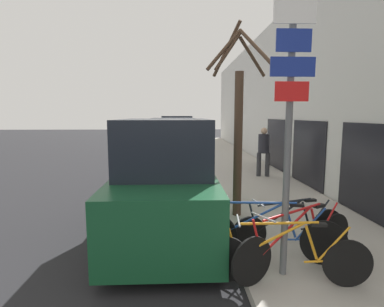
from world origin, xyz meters
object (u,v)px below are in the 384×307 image
at_px(parked_car_3, 174,133).
at_px(pedestrian_near, 264,148).
at_px(street_tree, 238,124).
at_px(signpost, 289,117).
at_px(parked_car_1, 174,151).
at_px(parked_car_2, 176,138).
at_px(bicycle_3, 290,227).
at_px(bicycle_2, 268,235).
at_px(bicycle_1, 298,242).
at_px(parked_car_0, 166,183).
at_px(bicycle_0, 286,257).

relative_size(parked_car_3, pedestrian_near, 2.40).
bearing_deg(street_tree, signpost, -85.95).
relative_size(signpost, parked_car_1, 0.81).
bearing_deg(parked_car_3, pedestrian_near, -77.74).
distance_m(parked_car_2, street_tree, 11.26).
relative_size(bicycle_3, parked_car_1, 0.44).
distance_m(bicycle_2, pedestrian_near, 6.65).
height_order(bicycle_1, bicycle_3, bicycle_1).
relative_size(signpost, pedestrian_near, 2.15).
height_order(bicycle_3, parked_car_1, parked_car_1).
height_order(bicycle_1, parked_car_2, parked_car_2).
distance_m(parked_car_0, parked_car_2, 11.73).
xyz_separation_m(bicycle_3, pedestrian_near, (1.23, 6.00, 0.67)).
bearing_deg(parked_car_0, street_tree, 21.39).
height_order(bicycle_0, bicycle_2, bicycle_2).
bearing_deg(bicycle_1, bicycle_2, 24.00).
relative_size(parked_car_0, pedestrian_near, 2.52).
relative_size(bicycle_1, street_tree, 0.51).
xyz_separation_m(bicycle_0, bicycle_1, (0.33, 0.41, 0.02)).
bearing_deg(parked_car_0, pedestrian_near, 55.14).
bearing_deg(bicycle_0, bicycle_2, 9.75).
bearing_deg(parked_car_3, bicycle_0, -88.28).
relative_size(bicycle_0, bicycle_3, 1.07).
height_order(bicycle_2, pedestrian_near, pedestrian_near).
distance_m(bicycle_1, pedestrian_near, 6.84).
height_order(parked_car_2, parked_car_3, parked_car_2).
distance_m(bicycle_0, parked_car_2, 14.05).
bearing_deg(bicycle_1, signpost, 92.57).
relative_size(bicycle_2, parked_car_3, 0.52).
relative_size(signpost, parked_car_2, 0.87).
xyz_separation_m(signpost, parked_car_1, (-1.69, 7.54, -1.35)).
distance_m(bicycle_0, parked_car_0, 2.83).
bearing_deg(parked_car_3, bicycle_3, -86.56).
relative_size(bicycle_2, pedestrian_near, 1.26).
bearing_deg(signpost, bicycle_0, -104.40).
height_order(bicycle_0, parked_car_3, parked_car_3).
relative_size(bicycle_2, parked_car_2, 0.51).
bearing_deg(parked_car_0, bicycle_1, -42.23).
relative_size(bicycle_2, parked_car_1, 0.48).
bearing_deg(parked_car_2, signpost, -86.85).
xyz_separation_m(bicycle_3, parked_car_2, (-2.05, 12.86, 0.56)).
bearing_deg(parked_car_3, street_tree, -87.78).
bearing_deg(signpost, bicycle_3, 64.81).
bearing_deg(pedestrian_near, bicycle_1, -90.51).
height_order(parked_car_3, pedestrian_near, parked_car_3).
distance_m(parked_car_1, street_tree, 5.31).
xyz_separation_m(parked_car_1, parked_car_3, (-0.16, 11.55, -0.01)).
bearing_deg(bicycle_2, parked_car_3, 19.23).
bearing_deg(parked_car_1, bicycle_0, -78.84).
height_order(bicycle_2, parked_car_1, parked_car_1).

